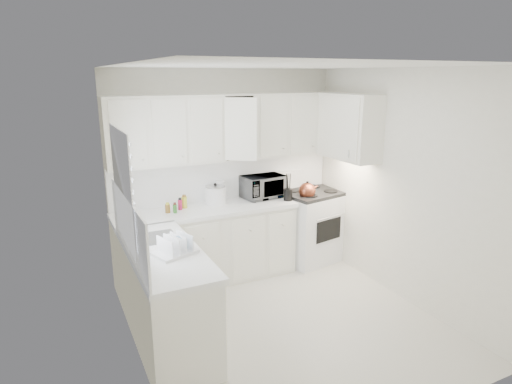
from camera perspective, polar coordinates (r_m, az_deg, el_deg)
floor at (r=4.83m, az=3.78°, el=-16.49°), size 3.20×3.20×0.00m
ceiling at (r=4.12m, az=4.42°, el=16.08°), size 3.20×3.20×0.00m
wall_back at (r=5.69m, az=-3.96°, el=2.59°), size 3.00×0.00×3.00m
wall_front at (r=3.10m, az=19.12°, el=-9.01°), size 3.00×0.00×3.00m
wall_left at (r=3.81m, az=-15.97°, el=-4.26°), size 0.00×3.20×3.20m
wall_right at (r=5.19m, az=18.61°, el=0.60°), size 0.00×3.20×3.20m
window_blinds at (r=4.07m, az=-16.83°, el=0.59°), size 0.06×0.96×1.06m
lower_cabinets_back at (r=5.54m, az=-6.39°, el=-7.02°), size 2.22×0.60×0.90m
lower_cabinets_left at (r=4.38m, az=-11.68°, el=-13.52°), size 0.60×1.60×0.90m
countertop_back at (r=5.38m, az=-6.50°, el=-2.35°), size 2.24×0.64×0.05m
countertop_left at (r=4.18m, az=-11.89°, el=-7.75°), size 0.64×1.62×0.05m
backsplash_back at (r=5.70m, az=-3.90°, el=1.83°), size 2.98×0.02×0.55m
backsplash_left at (r=4.02m, az=-16.26°, el=-4.39°), size 0.02×1.60×0.55m
upper_cabinets_back at (r=5.50m, az=-3.35°, el=4.29°), size 3.00×0.33×0.80m
upper_cabinets_right at (r=5.64m, az=11.79°, el=4.26°), size 0.33×0.90×0.80m
sink at (r=4.45m, az=-13.10°, el=-4.42°), size 0.42×0.38×0.30m
stove at (r=6.11m, az=7.18°, el=-3.14°), size 0.93×0.82×1.26m
tea_kettle at (r=5.76m, az=6.68°, el=0.29°), size 0.33×0.30×0.25m
frying_pan at (r=6.24m, az=7.87°, el=0.42°), size 0.31×0.46×0.04m
microwave at (r=5.76m, az=0.90°, el=1.04°), size 0.57×0.36×0.36m
rice_cooker at (r=5.50m, az=-5.31°, el=-0.21°), size 0.31×0.31×0.27m
paper_towel at (r=5.62m, az=-4.67°, el=0.16°), size 0.12×0.12×0.27m
utensil_crock at (r=5.63m, az=4.22°, el=0.69°), size 0.15×0.15×0.36m
dish_rack at (r=4.04m, az=-10.60°, el=-6.61°), size 0.43×0.37×0.20m
spice_left_0 at (r=5.35m, az=-11.65°, el=-1.67°), size 0.06×0.06×0.13m
spice_left_1 at (r=5.28m, az=-10.61°, el=-1.82°), size 0.06×0.06×0.13m
spice_left_2 at (r=5.38m, az=-10.10°, el=-1.48°), size 0.06×0.06×0.13m
spice_left_3 at (r=5.32m, az=-9.06°, el=-1.63°), size 0.06×0.06×0.13m
sauce_right_0 at (r=5.87m, az=1.86°, el=0.43°), size 0.06×0.06×0.19m
sauce_right_1 at (r=5.84m, az=2.61°, el=0.35°), size 0.06×0.06×0.19m
sauce_right_2 at (r=5.92m, az=2.81°, el=0.54°), size 0.06×0.06×0.19m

